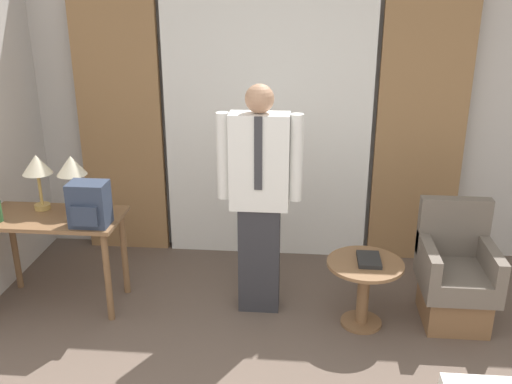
{
  "coord_description": "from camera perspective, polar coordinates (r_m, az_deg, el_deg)",
  "views": [
    {
      "loc": [
        0.34,
        -1.9,
        2.41
      ],
      "look_at": [
        0.0,
        1.83,
        1.02
      ],
      "focal_mm": 40.0,
      "sensor_mm": 36.0,
      "label": 1
    }
  ],
  "objects": [
    {
      "name": "curtain_sheer_center",
      "position": [
        5.01,
        1.12,
        7.43
      ],
      "size": [
        1.81,
        0.06,
        2.58
      ],
      "color": "white",
      "rests_on": "ground_plane"
    },
    {
      "name": "book",
      "position": [
        4.21,
        11.23,
        -6.65
      ],
      "size": [
        0.16,
        0.25,
        0.03
      ],
      "color": "black",
      "rests_on": "side_table"
    },
    {
      "name": "curtain_drape_right",
      "position": [
        5.09,
        16.2,
        6.85
      ],
      "size": [
        0.75,
        0.06,
        2.58
      ],
      "color": "#997047",
      "rests_on": "ground_plane"
    },
    {
      "name": "table_lamp_right",
      "position": [
        4.51,
        -17.96,
        2.21
      ],
      "size": [
        0.23,
        0.23,
        0.44
      ],
      "color": "tan",
      "rests_on": "desk"
    },
    {
      "name": "wall_back",
      "position": [
        5.12,
        1.23,
        8.41
      ],
      "size": [
        10.0,
        0.06,
        2.7
      ],
      "color": "beige",
      "rests_on": "ground_plane"
    },
    {
      "name": "curtain_drape_left",
      "position": [
        5.27,
        -13.47,
        7.52
      ],
      "size": [
        0.75,
        0.06,
        2.58
      ],
      "color": "#997047",
      "rests_on": "ground_plane"
    },
    {
      "name": "person",
      "position": [
        4.16,
        0.34,
        -0.09
      ],
      "size": [
        0.62,
        0.21,
        1.75
      ],
      "color": "#2D2D33",
      "rests_on": "ground_plane"
    },
    {
      "name": "side_table",
      "position": [
        4.28,
        10.74,
        -8.86
      ],
      "size": [
        0.55,
        0.55,
        0.51
      ],
      "color": "brown",
      "rests_on": "ground_plane"
    },
    {
      "name": "backpack",
      "position": [
        4.25,
        -16.35,
        -1.21
      ],
      "size": [
        0.27,
        0.22,
        0.33
      ],
      "color": "#2D384C",
      "rests_on": "desk"
    },
    {
      "name": "armchair",
      "position": [
        4.53,
        19.27,
        -8.15
      ],
      "size": [
        0.52,
        0.59,
        0.89
      ],
      "color": "brown",
      "rests_on": "ground_plane"
    },
    {
      "name": "desk",
      "position": [
        4.62,
        -19.48,
        -3.75
      ],
      "size": [
        1.04,
        0.52,
        0.75
      ],
      "color": "brown",
      "rests_on": "ground_plane"
    },
    {
      "name": "table_lamp_left",
      "position": [
        4.62,
        -21.04,
        2.27
      ],
      "size": [
        0.23,
        0.23,
        0.44
      ],
      "color": "tan",
      "rests_on": "desk"
    }
  ]
}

